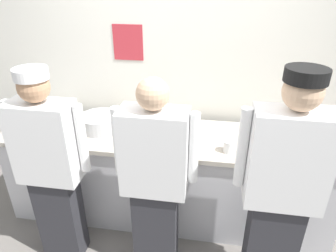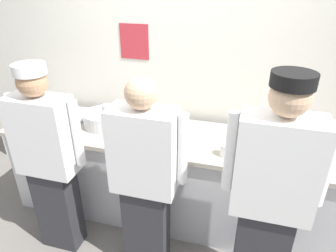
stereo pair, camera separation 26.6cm
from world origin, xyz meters
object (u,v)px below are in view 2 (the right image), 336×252
chef_near_left (49,160)px  chefs_knife (135,133)px  deli_cup (225,150)px  sheet_tray (64,118)px  ramekin_red_sauce (174,133)px  squeeze_bottle_primary (326,141)px  ramekin_yellow_sauce (252,137)px  squeeze_bottle_secondary (182,136)px  plate_stack_front (277,149)px  chef_far_right (270,197)px  chef_center (145,179)px  mixing_bowl_steel (103,119)px

chef_near_left → chefs_knife: bearing=48.4°
deli_cup → sheet_tray: bearing=171.6°
chef_near_left → deli_cup: size_ratio=16.55×
ramekin_red_sauce → deli_cup: 0.52m
sheet_tray → squeeze_bottle_primary: (2.35, 0.04, 0.08)m
sheet_tray → ramekin_yellow_sauce: bearing=2.6°
sheet_tray → ramekin_red_sauce: (1.11, -0.02, 0.01)m
squeeze_bottle_primary → squeeze_bottle_secondary: size_ratio=1.12×
plate_stack_front → deli_cup: deli_cup is taller
squeeze_bottle_secondary → chefs_knife: size_ratio=0.65×
plate_stack_front → deli_cup: bearing=-159.9°
chef_far_right → plate_stack_front: 0.62m
chef_center → chef_far_right: bearing=-3.1°
plate_stack_front → squeeze_bottle_secondary: (-0.76, -0.08, 0.05)m
plate_stack_front → mixing_bowl_steel: bearing=177.2°
ramekin_yellow_sauce → sheet_tray: bearing=-177.4°
mixing_bowl_steel → sheet_tray: 0.44m
mixing_bowl_steel → squeeze_bottle_secondary: (0.79, -0.15, 0.02)m
chef_center → plate_stack_front: bearing=31.8°
chef_far_right → mixing_bowl_steel: 1.63m
mixing_bowl_steel → deli_cup: 1.17m
squeeze_bottle_primary → deli_cup: size_ratio=2.03×
ramekin_yellow_sauce → ramekin_red_sauce: (-0.67, -0.09, -0.01)m
squeeze_bottle_secondary → ramekin_yellow_sauce: bearing=23.6°
plate_stack_front → squeeze_bottle_primary: bearing=19.7°
squeeze_bottle_primary → chefs_knife: (-1.57, -0.12, -0.09)m
chef_near_left → ramekin_red_sauce: bearing=36.8°
squeeze_bottle_primary → chef_near_left: bearing=-161.7°
sheet_tray → squeeze_bottle_secondary: (1.23, -0.17, 0.07)m
chef_center → mixing_bowl_steel: chef_center is taller
chef_center → deli_cup: chef_center is taller
plate_stack_front → deli_cup: 0.42m
squeeze_bottle_secondary → deli_cup: squeeze_bottle_secondary is taller
chef_center → squeeze_bottle_primary: bearing=28.6°
squeeze_bottle_primary → chefs_knife: bearing=-175.5°
squeeze_bottle_secondary → deli_cup: bearing=-10.8°
squeeze_bottle_secondary → chefs_knife: squeeze_bottle_secondary is taller
chef_far_right → squeeze_bottle_primary: bearing=59.9°
mixing_bowl_steel → squeeze_bottle_secondary: squeeze_bottle_secondary is taller
plate_stack_front → sheet_tray: 1.99m
squeeze_bottle_secondary → mixing_bowl_steel: bearing=169.2°
sheet_tray → squeeze_bottle_primary: bearing=1.0°
mixing_bowl_steel → ramekin_yellow_sauce: size_ratio=4.08×
mixing_bowl_steel → ramekin_red_sauce: size_ratio=3.80×
ramekin_red_sauce → chef_near_left: bearing=-143.2°
squeeze_bottle_secondary → squeeze_bottle_primary: bearing=10.4°
chef_near_left → chef_far_right: (1.64, -0.06, 0.05)m
chef_center → deli_cup: size_ratio=16.38×
sheet_tray → ramekin_red_sauce: bearing=-0.8°
chef_center → squeeze_bottle_secondary: chef_center is taller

